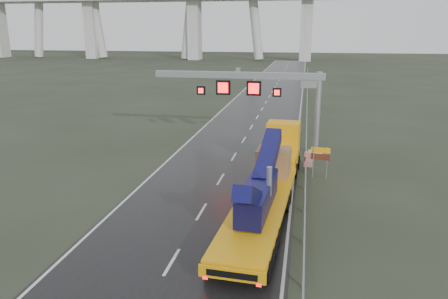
% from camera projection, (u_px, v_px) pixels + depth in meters
% --- Properties ---
extents(ground, '(400.00, 400.00, 0.00)m').
position_uv_depth(ground, '(183.00, 243.00, 22.44)').
color(ground, '#272E20').
rests_on(ground, ground).
extents(road, '(11.00, 200.00, 0.02)m').
position_uv_depth(road, '(262.00, 109.00, 60.35)').
color(road, black).
rests_on(road, ground).
extents(guardrail, '(0.20, 140.00, 1.40)m').
position_uv_depth(guardrail, '(307.00, 120.00, 49.61)').
color(guardrail, gray).
rests_on(guardrail, ground).
extents(sign_gantry, '(14.90, 1.20, 7.42)m').
position_uv_depth(sign_gantry, '(262.00, 89.00, 37.64)').
color(sign_gantry, '#B4B4AF').
rests_on(sign_gantry, ground).
extents(heavy_haul_truck, '(3.86, 18.98, 4.43)m').
position_uv_depth(heavy_haul_truck, '(271.00, 173.00, 28.04)').
color(heavy_haul_truck, orange).
rests_on(heavy_haul_truck, ground).
extents(exit_sign_pair, '(1.39, 0.25, 2.38)m').
position_uv_depth(exit_sign_pair, '(320.00, 156.00, 31.79)').
color(exit_sign_pair, '#9EA1A6').
rests_on(exit_sign_pair, ground).
extents(striped_barrier, '(0.77, 0.51, 1.19)m').
position_uv_depth(striped_barrier, '(309.00, 159.00, 34.82)').
color(striped_barrier, red).
rests_on(striped_barrier, ground).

